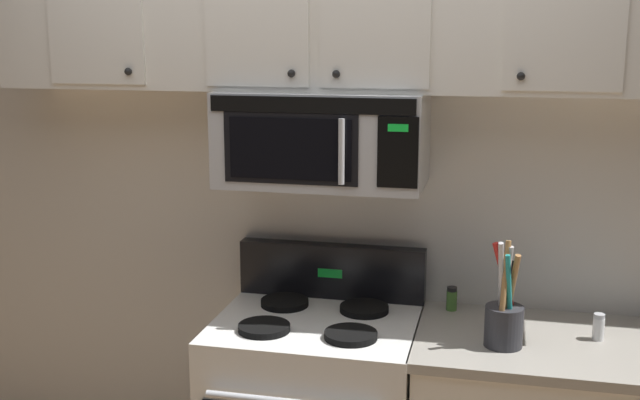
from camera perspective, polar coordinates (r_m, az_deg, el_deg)
back_wall at (r=3.22m, az=1.20°, el=1.09°), size 5.20×0.10×2.70m
over_range_microwave at (r=2.94m, az=0.22°, el=4.49°), size 0.76×0.43×0.35m
upper_cabinets at (r=2.95m, az=0.36°, el=13.27°), size 2.50×0.36×0.55m
utensil_crock_charcoal at (r=2.80m, az=13.17°, el=-8.21°), size 0.13×0.13×0.38m
salt_shaker at (r=2.97m, az=19.49°, el=-8.65°), size 0.04×0.04×0.10m
spice_jar at (r=3.13m, az=9.50°, el=-7.05°), size 0.04×0.04×0.09m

